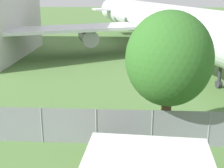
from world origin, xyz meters
TOP-DOWN VIEW (x-y plane):
  - perimeter_fence at (-0.00, 10.33)m, footprint 56.07×0.07m
  - airplane at (4.56, 30.50)m, footprint 34.60×42.19m
  - picnic_bench_near_cabin at (0.89, 8.77)m, footprint 2.06×1.67m
  - tree_left_of_cabin at (3.19, 10.68)m, footprint 3.82×3.82m

SIDE VIEW (x-z plane):
  - picnic_bench_near_cabin at x=0.89m, z-range 0.10..0.86m
  - perimeter_fence at x=0.00m, z-range 0.00..1.73m
  - airplane at x=4.56m, z-range -2.02..9.07m
  - tree_left_of_cabin at x=3.19m, z-range 0.93..7.04m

